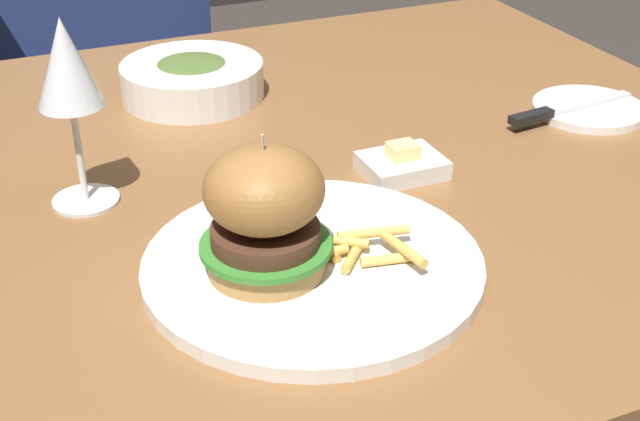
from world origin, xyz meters
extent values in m
cube|color=brown|center=(0.00, 0.00, 0.72)|extent=(1.11, 0.95, 0.04)
cylinder|color=brown|center=(0.50, 0.41, 0.35)|extent=(0.06, 0.06, 0.70)
cylinder|color=white|center=(-0.07, -0.21, 0.75)|extent=(0.31, 0.31, 0.01)
cylinder|color=#B78447|center=(-0.12, -0.21, 0.77)|extent=(0.10, 0.10, 0.02)
cylinder|color=#38842D|center=(-0.12, -0.21, 0.78)|extent=(0.12, 0.12, 0.01)
cylinder|color=#4C2D1E|center=(-0.12, -0.21, 0.79)|extent=(0.10, 0.10, 0.02)
ellipsoid|color=#9C6A35|center=(-0.12, -0.21, 0.83)|extent=(0.10, 0.10, 0.07)
cylinder|color=#CCB78C|center=(-0.12, -0.21, 0.86)|extent=(0.00, 0.00, 0.05)
cylinder|color=gold|center=(-0.06, -0.20, 0.76)|extent=(0.01, 0.06, 0.01)
cylinder|color=#EABC5B|center=(-0.01, -0.25, 0.76)|extent=(0.05, 0.02, 0.01)
cylinder|color=#E0B251|center=(-0.07, -0.22, 0.76)|extent=(0.06, 0.01, 0.01)
cylinder|color=#EABC5B|center=(-0.05, -0.21, 0.77)|extent=(0.06, 0.05, 0.01)
cylinder|color=#E0B251|center=(-0.04, -0.23, 0.76)|extent=(0.04, 0.04, 0.01)
cylinder|color=#EABC5B|center=(-0.01, -0.22, 0.77)|extent=(0.07, 0.02, 0.01)
cylinder|color=#E0B251|center=(0.00, -0.25, 0.77)|extent=(0.02, 0.06, 0.01)
cylinder|color=silver|center=(-0.24, 0.00, 0.74)|extent=(0.07, 0.07, 0.00)
cylinder|color=silver|center=(-0.24, 0.00, 0.80)|extent=(0.01, 0.01, 0.10)
cone|color=silver|center=(-0.24, 0.00, 0.89)|extent=(0.06, 0.06, 0.09)
cylinder|color=white|center=(0.39, -0.02, 0.74)|extent=(0.14, 0.14, 0.01)
cube|color=silver|center=(0.39, -0.02, 0.75)|extent=(0.13, 0.03, 0.00)
cube|color=black|center=(0.29, -0.03, 0.76)|extent=(0.06, 0.02, 0.01)
cube|color=white|center=(0.09, -0.07, 0.75)|extent=(0.09, 0.07, 0.02)
cube|color=#F4E58C|center=(0.09, -0.07, 0.77)|extent=(0.03, 0.03, 0.02)
cylinder|color=white|center=(-0.05, 0.23, 0.76)|extent=(0.18, 0.18, 0.05)
ellipsoid|color=#4C662D|center=(-0.05, 0.23, 0.78)|extent=(0.10, 0.10, 0.02)
cube|color=#282833|center=(-0.08, 0.75, 0.23)|extent=(0.30, 0.22, 0.46)
cube|color=navy|center=(-0.08, 0.75, 0.72)|extent=(0.36, 0.20, 0.52)
camera|label=1|loc=(-0.33, -0.83, 1.19)|focal=50.00mm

